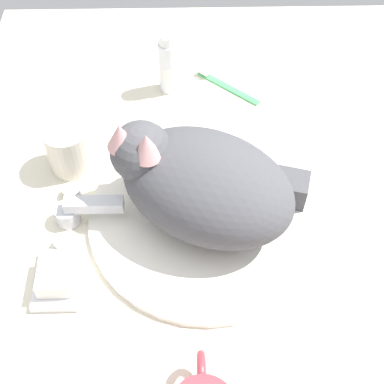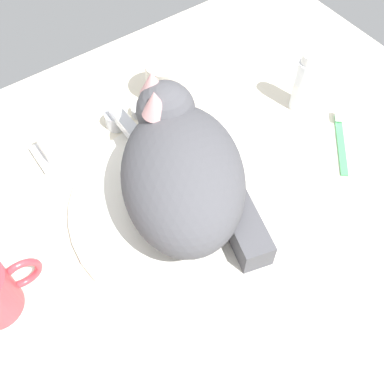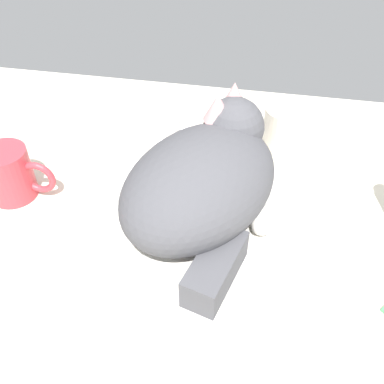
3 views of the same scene
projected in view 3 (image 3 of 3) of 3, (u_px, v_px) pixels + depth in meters
ground_plane at (199, 233)px, 64.99cm from camera, size 110.00×82.50×3.00cm
sink_basin at (199, 223)px, 63.59cm from camera, size 35.33×35.33×1.14cm
faucet at (218, 139)px, 76.50cm from camera, size 12.20×10.45×5.03cm
cat at (205, 180)px, 58.95cm from camera, size 27.42×31.18×16.29cm
coffee_mug at (10, 174)px, 66.30cm from camera, size 11.29×7.27×8.31cm
rinse_cup at (283, 129)px, 75.25cm from camera, size 7.05×7.05×8.20cm
soap_dish at (163, 135)px, 80.16cm from camera, size 9.00×6.40×1.20cm
soap_bar at (162, 126)px, 78.84cm from camera, size 6.19×4.52×2.71cm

